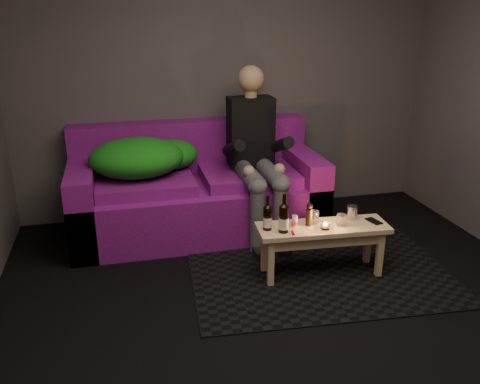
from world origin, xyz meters
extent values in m
plane|color=black|center=(0.00, 0.00, 0.00)|extent=(4.50, 4.50, 0.00)
plane|color=#524F52|center=(0.00, 2.25, 1.30)|extent=(4.00, 0.00, 4.00)
cube|color=black|center=(0.39, 0.79, 0.00)|extent=(2.07, 1.57, 0.01)
cube|color=#650E6A|center=(-0.39, 1.77, 0.23)|extent=(2.20, 0.99, 0.46)
cube|color=#650E6A|center=(-0.39, 2.14, 0.70)|extent=(2.20, 0.24, 0.48)
cube|color=#650E6A|center=(-1.38, 1.77, 0.34)|extent=(0.22, 0.99, 0.68)
cube|color=#650E6A|center=(0.60, 1.77, 0.34)|extent=(0.22, 0.99, 0.68)
cube|color=#650E6A|center=(-0.85, 1.72, 0.51)|extent=(0.82, 0.66, 0.11)
cube|color=#650E6A|center=(0.08, 1.72, 0.51)|extent=(0.82, 0.66, 0.11)
ellipsoid|color=#177815|center=(-0.90, 1.77, 0.73)|extent=(0.79, 0.62, 0.33)
ellipsoid|color=#177815|center=(-0.59, 1.92, 0.69)|extent=(0.48, 0.40, 0.26)
ellipsoid|color=#177815|center=(-1.14, 1.90, 0.65)|extent=(0.35, 0.29, 0.18)
cube|color=black|center=(0.12, 1.82, 0.89)|extent=(0.40, 0.24, 0.60)
sphere|color=tan|center=(0.12, 1.82, 1.35)|extent=(0.23, 0.23, 0.23)
cylinder|color=#45464F|center=(0.02, 1.48, 0.58)|extent=(0.15, 0.55, 0.15)
cylinder|color=#45464F|center=(0.22, 1.48, 0.58)|extent=(0.15, 0.55, 0.15)
cylinder|color=#45464F|center=(0.02, 1.22, 0.28)|extent=(0.12, 0.12, 0.56)
cylinder|color=#45464F|center=(0.22, 1.22, 0.28)|extent=(0.12, 0.12, 0.56)
cube|color=black|center=(0.02, 1.15, 0.03)|extent=(0.10, 0.24, 0.07)
cube|color=black|center=(0.22, 1.15, 0.03)|extent=(0.10, 0.24, 0.07)
cube|color=#DBAC80|center=(0.39, 0.74, 0.39)|extent=(1.01, 0.38, 0.04)
cube|color=#DBAC80|center=(0.39, 0.74, 0.32)|extent=(0.88, 0.30, 0.09)
cube|color=#DBAC80|center=(-0.03, 0.66, 0.18)|extent=(0.05, 0.05, 0.37)
cube|color=#DBAC80|center=(-0.02, 0.88, 0.18)|extent=(0.05, 0.05, 0.37)
cube|color=#DBAC80|center=(0.80, 0.59, 0.18)|extent=(0.05, 0.05, 0.37)
cube|color=#DBAC80|center=(0.82, 0.82, 0.18)|extent=(0.05, 0.05, 0.37)
cylinder|color=black|center=(-0.03, 0.77, 0.49)|extent=(0.06, 0.06, 0.18)
cylinder|color=white|center=(-0.03, 0.77, 0.46)|extent=(0.07, 0.07, 0.07)
cone|color=black|center=(-0.03, 0.77, 0.59)|extent=(0.06, 0.06, 0.03)
cylinder|color=black|center=(-0.03, 0.77, 0.62)|extent=(0.02, 0.02, 0.08)
cylinder|color=black|center=(0.07, 0.70, 0.50)|extent=(0.07, 0.07, 0.20)
cylinder|color=white|center=(0.07, 0.70, 0.47)|extent=(0.07, 0.07, 0.08)
cone|color=black|center=(0.07, 0.70, 0.62)|extent=(0.07, 0.07, 0.03)
cylinder|color=black|center=(0.07, 0.70, 0.65)|extent=(0.03, 0.03, 0.09)
cylinder|color=silver|center=(0.18, 0.77, 0.45)|extent=(0.06, 0.06, 0.09)
cylinder|color=black|center=(0.29, 0.76, 0.47)|extent=(0.06, 0.06, 0.13)
cylinder|color=white|center=(0.34, 0.80, 0.45)|extent=(0.09, 0.09, 0.10)
cylinder|color=white|center=(0.38, 0.68, 0.43)|extent=(0.07, 0.07, 0.05)
sphere|color=orange|center=(0.38, 0.68, 0.44)|extent=(0.02, 0.02, 0.02)
cylinder|color=white|center=(0.52, 0.71, 0.45)|extent=(0.09, 0.09, 0.09)
cylinder|color=#B7BABE|center=(0.65, 0.80, 0.46)|extent=(0.10, 0.10, 0.11)
cube|color=black|center=(0.80, 0.72, 0.41)|extent=(0.10, 0.15, 0.01)
cube|color=#B60B27|center=(0.13, 0.66, 0.41)|extent=(0.03, 0.07, 0.01)
camera|label=1|loc=(-1.04, -2.48, 1.94)|focal=38.00mm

